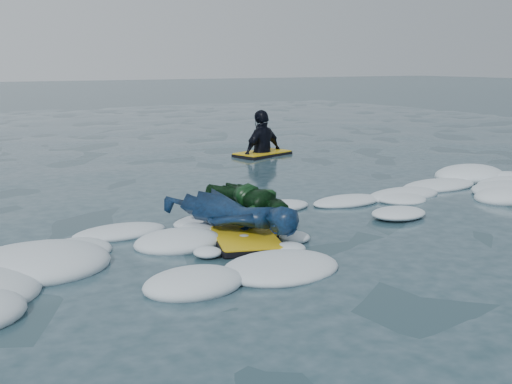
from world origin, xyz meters
TOP-DOWN VIEW (x-y plane):
  - ground at (0.00, 0.00)m, footprint 120.00×120.00m
  - foam_band at (0.00, 1.03)m, footprint 12.00×3.10m
  - prone_woman_unit at (-0.99, 0.85)m, footprint 1.17×1.90m
  - prone_child_unit at (-0.58, 1.11)m, footprint 0.71×1.33m
  - waiting_rider_unit at (2.47, 5.97)m, footprint 1.34×0.98m

SIDE VIEW (x-z plane):
  - ground at x=0.00m, z-range 0.00..0.00m
  - foam_band at x=0.00m, z-range -0.15..0.15m
  - waiting_rider_unit at x=2.47m, z-range -0.85..0.95m
  - prone_woman_unit at x=-0.99m, z-range 0.01..0.47m
  - prone_child_unit at x=-0.58m, z-range 0.01..0.51m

